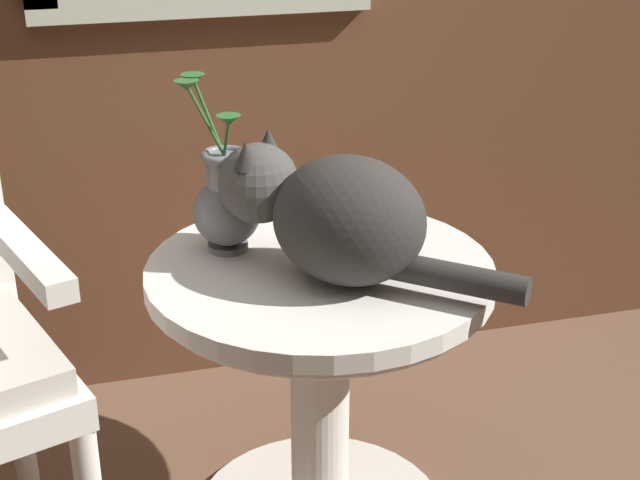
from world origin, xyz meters
name	(u,v)px	position (x,y,z in m)	size (l,w,h in m)	color
wicker_side_table	(320,356)	(0.13, 0.21, 0.40)	(0.64, 0.64, 0.59)	silver
cat	(336,215)	(0.14, 0.15, 0.71)	(0.46, 0.41, 0.24)	#33302D
pewter_vase_with_ivy	(225,201)	(-0.02, 0.32, 0.69)	(0.15, 0.13, 0.33)	slate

